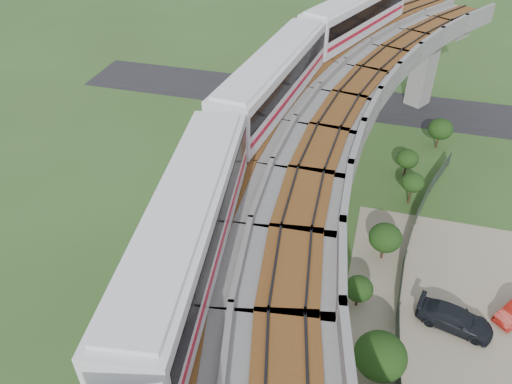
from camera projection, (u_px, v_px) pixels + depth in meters
ground at (270, 291)px, 34.25m from camera, size 160.00×160.00×0.00m
dirt_lot at (489, 363)px, 29.71m from camera, size 18.00×26.00×0.04m
asphalt_road at (334, 100)px, 57.36m from camera, size 60.00×8.00×0.03m
viaduct at (339, 195)px, 28.00m from camera, size 19.58×73.98×11.40m
metro_train at (274, 150)px, 25.68m from camera, size 11.41×61.33×3.64m
fence at (419, 314)px, 31.72m from camera, size 3.87×38.73×1.50m
tree_0 at (441, 129)px, 47.86m from camera, size 2.33×2.33×3.10m
tree_1 at (407, 159)px, 44.04m from camera, size 1.96×1.96×2.74m
tree_2 at (413, 182)px, 40.83m from camera, size 1.88×1.88×2.92m
tree_3 at (385, 238)px, 35.57m from camera, size 2.38×2.38×3.04m
tree_4 at (359, 289)px, 32.27m from camera, size 1.89×1.89×2.43m
tree_5 at (380, 356)px, 27.82m from camera, size 3.00×3.00×3.24m
car_dark at (455, 318)px, 31.46m from camera, size 5.02×2.95×1.36m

